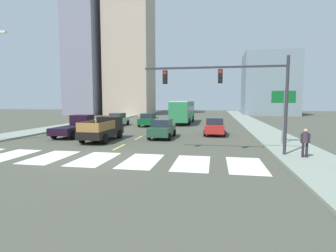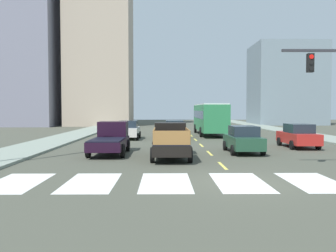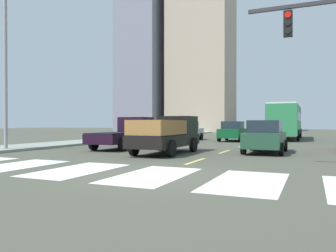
# 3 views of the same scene
# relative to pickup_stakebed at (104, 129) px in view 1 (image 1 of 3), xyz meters

# --- Properties ---
(ground_plane) EXTENTS (160.00, 160.00, 0.00)m
(ground_plane) POSITION_rel_pickup_stakebed_xyz_m (2.50, -7.05, -0.94)
(ground_plane) COLOR #46483C
(sidewalk_right) EXTENTS (3.53, 110.00, 0.15)m
(sidewalk_right) POSITION_rel_pickup_stakebed_xyz_m (14.65, 10.95, -0.86)
(sidewalk_right) COLOR gray
(sidewalk_right) RESTS_ON ground
(sidewalk_left) EXTENTS (3.53, 110.00, 0.15)m
(sidewalk_left) POSITION_rel_pickup_stakebed_xyz_m (-9.65, 10.95, -0.86)
(sidewalk_left) COLOR gray
(sidewalk_left) RESTS_ON ground
(crosswalk_stripe_1) EXTENTS (1.90, 3.82, 0.01)m
(crosswalk_stripe_1) POSITION_rel_pickup_stakebed_xyz_m (-3.15, -7.05, -0.93)
(crosswalk_stripe_1) COLOR silver
(crosswalk_stripe_1) RESTS_ON ground
(crosswalk_stripe_2) EXTENTS (1.90, 3.82, 0.01)m
(crosswalk_stripe_2) POSITION_rel_pickup_stakebed_xyz_m (-0.32, -7.05, -0.93)
(crosswalk_stripe_2) COLOR silver
(crosswalk_stripe_2) RESTS_ON ground
(crosswalk_stripe_3) EXTENTS (1.90, 3.82, 0.01)m
(crosswalk_stripe_3) POSITION_rel_pickup_stakebed_xyz_m (2.50, -7.05, -0.93)
(crosswalk_stripe_3) COLOR silver
(crosswalk_stripe_3) RESTS_ON ground
(crosswalk_stripe_4) EXTENTS (1.90, 3.82, 0.01)m
(crosswalk_stripe_4) POSITION_rel_pickup_stakebed_xyz_m (5.33, -7.05, -0.93)
(crosswalk_stripe_4) COLOR silver
(crosswalk_stripe_4) RESTS_ON ground
(crosswalk_stripe_5) EXTENTS (1.90, 3.82, 0.01)m
(crosswalk_stripe_5) POSITION_rel_pickup_stakebed_xyz_m (8.15, -7.05, -0.93)
(crosswalk_stripe_5) COLOR silver
(crosswalk_stripe_5) RESTS_ON ground
(crosswalk_stripe_6) EXTENTS (1.90, 3.82, 0.01)m
(crosswalk_stripe_6) POSITION_rel_pickup_stakebed_xyz_m (10.98, -7.05, -0.93)
(crosswalk_stripe_6) COLOR silver
(crosswalk_stripe_6) RESTS_ON ground
(lane_dash_0) EXTENTS (0.16, 2.40, 0.01)m
(lane_dash_0) POSITION_rel_pickup_stakebed_xyz_m (2.50, -3.05, -0.93)
(lane_dash_0) COLOR #E1CF53
(lane_dash_0) RESTS_ON ground
(lane_dash_1) EXTENTS (0.16, 2.40, 0.01)m
(lane_dash_1) POSITION_rel_pickup_stakebed_xyz_m (2.50, 1.95, -0.93)
(lane_dash_1) COLOR #E1CF53
(lane_dash_1) RESTS_ON ground
(lane_dash_2) EXTENTS (0.16, 2.40, 0.01)m
(lane_dash_2) POSITION_rel_pickup_stakebed_xyz_m (2.50, 6.95, -0.93)
(lane_dash_2) COLOR #E1CF53
(lane_dash_2) RESTS_ON ground
(lane_dash_3) EXTENTS (0.16, 2.40, 0.01)m
(lane_dash_3) POSITION_rel_pickup_stakebed_xyz_m (2.50, 11.95, -0.93)
(lane_dash_3) COLOR #E1CF53
(lane_dash_3) RESTS_ON ground
(lane_dash_4) EXTENTS (0.16, 2.40, 0.01)m
(lane_dash_4) POSITION_rel_pickup_stakebed_xyz_m (2.50, 16.95, -0.93)
(lane_dash_4) COLOR #E1CF53
(lane_dash_4) RESTS_ON ground
(lane_dash_5) EXTENTS (0.16, 2.40, 0.01)m
(lane_dash_5) POSITION_rel_pickup_stakebed_xyz_m (2.50, 21.95, -0.93)
(lane_dash_5) COLOR #E1CF53
(lane_dash_5) RESTS_ON ground
(lane_dash_6) EXTENTS (0.16, 2.40, 0.01)m
(lane_dash_6) POSITION_rel_pickup_stakebed_xyz_m (2.50, 26.95, -0.93)
(lane_dash_6) COLOR #E1CF53
(lane_dash_6) RESTS_ON ground
(lane_dash_7) EXTENTS (0.16, 2.40, 0.01)m
(lane_dash_7) POSITION_rel_pickup_stakebed_xyz_m (2.50, 31.95, -0.93)
(lane_dash_7) COLOR #E1CF53
(lane_dash_7) RESTS_ON ground
(pickup_stakebed) EXTENTS (2.18, 5.20, 1.96)m
(pickup_stakebed) POSITION_rel_pickup_stakebed_xyz_m (0.00, 0.00, 0.00)
(pickup_stakebed) COLOR black
(pickup_stakebed) RESTS_ON ground
(pickup_dark) EXTENTS (2.18, 5.20, 1.96)m
(pickup_dark) POSITION_rel_pickup_stakebed_xyz_m (-3.72, 1.96, -0.02)
(pickup_dark) COLOR black
(pickup_dark) RESTS_ON ground
(city_bus) EXTENTS (2.72, 10.80, 3.32)m
(city_bus) POSITION_rel_pickup_stakebed_xyz_m (4.57, 18.05, 1.02)
(city_bus) COLOR #2B7E4A
(city_bus) RESTS_ON ground
(sedan_near_right) EXTENTS (2.02, 4.40, 1.72)m
(sedan_near_right) POSITION_rel_pickup_stakebed_xyz_m (-3.61, 12.66, -0.08)
(sedan_near_right) COLOR beige
(sedan_near_right) RESTS_ON ground
(sedan_far) EXTENTS (2.02, 4.40, 1.72)m
(sedan_far) POSITION_rel_pickup_stakebed_xyz_m (0.61, 12.77, -0.08)
(sedan_far) COLOR #0F4D27
(sedan_far) RESTS_ON ground
(sedan_near_left) EXTENTS (2.02, 4.40, 1.72)m
(sedan_near_left) POSITION_rel_pickup_stakebed_xyz_m (4.65, 2.10, -0.08)
(sedan_near_left) COLOR #204732
(sedan_near_left) RESTS_ON ground
(sedan_mid) EXTENTS (2.02, 4.40, 1.72)m
(sedan_mid) POSITION_rel_pickup_stakebed_xyz_m (9.31, 5.17, -0.08)
(sedan_mid) COLOR red
(sedan_mid) RESTS_ON ground
(traffic_signal_gantry) EXTENTS (8.69, 0.27, 6.00)m
(traffic_signal_gantry) POSITION_rel_pickup_stakebed_xyz_m (10.73, -4.45, 3.25)
(traffic_signal_gantry) COLOR #2D2D33
(traffic_signal_gantry) RESTS_ON ground
(direction_sign_green) EXTENTS (1.70, 0.12, 4.20)m
(direction_sign_green) POSITION_rel_pickup_stakebed_xyz_m (14.33, -0.25, 2.10)
(direction_sign_green) COLOR slate
(direction_sign_green) RESTS_ON ground
(pedestrian_waiting) EXTENTS (0.53, 0.34, 1.64)m
(pedestrian_waiting) POSITION_rel_pickup_stakebed_xyz_m (14.41, -5.12, 0.18)
(pedestrian_waiting) COLOR #281E29
(pedestrian_waiting) RESTS_ON sidewalk_right
(block_mid_left) EXTENTS (11.82, 10.42, 14.39)m
(block_mid_left) POSITION_rel_pickup_stakebed_xyz_m (21.73, 44.65, 6.26)
(block_mid_left) COLOR gray
(block_mid_left) RESTS_ON ground
(block_mid_right) EXTENTS (10.49, 9.12, 30.24)m
(block_mid_right) POSITION_rel_pickup_stakebed_xyz_m (-11.08, 40.54, 14.18)
(block_mid_right) COLOR tan
(block_mid_right) RESTS_ON ground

